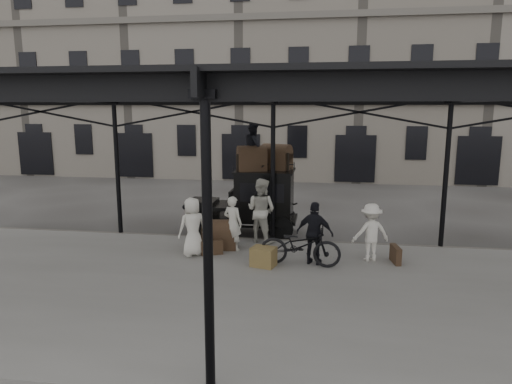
% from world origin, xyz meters
% --- Properties ---
extents(ground, '(120.00, 120.00, 0.00)m').
position_xyz_m(ground, '(0.00, 0.00, 0.00)').
color(ground, '#383533').
rests_on(ground, ground).
extents(platform, '(28.00, 8.00, 0.15)m').
position_xyz_m(platform, '(0.00, -2.00, 0.07)').
color(platform, slate).
rests_on(platform, ground).
extents(canopy, '(22.50, 9.00, 4.74)m').
position_xyz_m(canopy, '(0.00, -1.72, 4.60)').
color(canopy, black).
rests_on(canopy, ground).
extents(building_frontage, '(64.00, 8.00, 14.00)m').
position_xyz_m(building_frontage, '(0.00, 18.00, 7.00)').
color(building_frontage, slate).
rests_on(building_frontage, ground).
extents(taxi, '(3.65, 1.55, 2.18)m').
position_xyz_m(taxi, '(-0.69, 3.00, 1.20)').
color(taxi, black).
rests_on(taxi, ground).
extents(porter_left, '(0.67, 0.55, 1.57)m').
position_xyz_m(porter_left, '(-0.99, 0.74, 0.94)').
color(porter_left, beige).
rests_on(porter_left, platform).
extents(porter_midleft, '(1.17, 1.07, 1.95)m').
position_xyz_m(porter_midleft, '(-0.32, 1.70, 1.12)').
color(porter_midleft, beige).
rests_on(porter_midleft, platform).
extents(porter_centre, '(0.94, 0.90, 1.63)m').
position_xyz_m(porter_centre, '(-1.99, 0.10, 0.96)').
color(porter_centre, silver).
rests_on(porter_centre, platform).
extents(porter_official, '(1.04, 0.62, 1.65)m').
position_xyz_m(porter_official, '(1.34, -0.11, 0.98)').
color(porter_official, black).
rests_on(porter_official, platform).
extents(porter_right, '(1.13, 0.84, 1.55)m').
position_xyz_m(porter_right, '(2.81, 0.39, 0.93)').
color(porter_right, silver).
rests_on(porter_right, platform).
extents(bicycle, '(2.12, 0.85, 1.09)m').
position_xyz_m(bicycle, '(0.98, -0.29, 0.70)').
color(bicycle, black).
rests_on(bicycle, platform).
extents(porter_roof, '(0.70, 0.84, 1.53)m').
position_xyz_m(porter_roof, '(-0.72, 2.90, 2.94)').
color(porter_roof, black).
rests_on(porter_roof, taxi).
extents(steamer_trunk_roof_near, '(1.05, 0.83, 0.67)m').
position_xyz_m(steamer_trunk_roof_near, '(-0.77, 2.75, 2.52)').
color(steamer_trunk_roof_near, '#453420').
rests_on(steamer_trunk_roof_near, taxi).
extents(steamer_trunk_roof_far, '(1.10, 0.90, 0.69)m').
position_xyz_m(steamer_trunk_roof_far, '(-0.02, 3.20, 2.53)').
color(steamer_trunk_roof_far, '#453420').
rests_on(steamer_trunk_roof_far, taxi).
extents(steamer_trunk_platform, '(1.04, 0.72, 0.71)m').
position_xyz_m(steamer_trunk_platform, '(-1.41, 0.83, 0.50)').
color(steamer_trunk_platform, '#453420').
rests_on(steamer_trunk_platform, platform).
extents(wicker_hamper, '(0.70, 0.59, 0.50)m').
position_xyz_m(wicker_hamper, '(0.05, -0.48, 0.40)').
color(wicker_hamper, olive).
rests_on(wicker_hamper, platform).
extents(suitcase_upright, '(0.24, 0.62, 0.45)m').
position_xyz_m(suitcase_upright, '(3.46, 0.30, 0.38)').
color(suitcase_upright, '#453420').
rests_on(suitcase_upright, platform).
extents(suitcase_flat, '(0.61, 0.39, 0.40)m').
position_xyz_m(suitcase_flat, '(-1.48, 0.22, 0.35)').
color(suitcase_flat, '#453420').
rests_on(suitcase_flat, platform).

